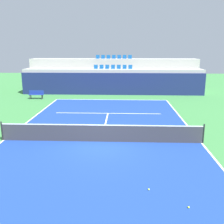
# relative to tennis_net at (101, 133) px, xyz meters

# --- Properties ---
(ground_plane) EXTENTS (80.00, 80.00, 0.00)m
(ground_plane) POSITION_rel_tennis_net_xyz_m (0.00, 0.00, -0.51)
(ground_plane) COLOR #387A3D
(court_surface) EXTENTS (11.00, 24.00, 0.01)m
(court_surface) POSITION_rel_tennis_net_xyz_m (0.00, 0.00, -0.50)
(court_surface) COLOR navy
(court_surface) RESTS_ON ground_plane
(baseline_far) EXTENTS (11.00, 0.10, 0.00)m
(baseline_far) POSITION_rel_tennis_net_xyz_m (0.00, 11.95, -0.50)
(baseline_far) COLOR white
(baseline_far) RESTS_ON court_surface
(sideline_left) EXTENTS (0.10, 24.00, 0.00)m
(sideline_left) POSITION_rel_tennis_net_xyz_m (-5.45, 0.00, -0.50)
(sideline_left) COLOR white
(sideline_left) RESTS_ON court_surface
(sideline_right) EXTENTS (0.10, 24.00, 0.00)m
(sideline_right) POSITION_rel_tennis_net_xyz_m (5.45, 0.00, -0.50)
(sideline_right) COLOR white
(sideline_right) RESTS_ON court_surface
(service_line_far) EXTENTS (8.26, 0.10, 0.00)m
(service_line_far) POSITION_rel_tennis_net_xyz_m (0.00, 6.40, -0.50)
(service_line_far) COLOR white
(service_line_far) RESTS_ON court_surface
(centre_service_line) EXTENTS (0.10, 6.40, 0.00)m
(centre_service_line) POSITION_rel_tennis_net_xyz_m (0.00, 3.20, -0.50)
(centre_service_line) COLOR white
(centre_service_line) RESTS_ON court_surface
(back_wall) EXTENTS (19.91, 0.30, 2.38)m
(back_wall) POSITION_rel_tennis_net_xyz_m (0.00, 14.84, 0.68)
(back_wall) COLOR navy
(back_wall) RESTS_ON ground_plane
(stands_tier_lower) EXTENTS (19.91, 2.40, 2.73)m
(stands_tier_lower) POSITION_rel_tennis_net_xyz_m (0.00, 16.19, 0.86)
(stands_tier_lower) COLOR #9E9E99
(stands_tier_lower) RESTS_ON ground_plane
(stands_tier_upper) EXTENTS (19.91, 2.40, 3.76)m
(stands_tier_upper) POSITION_rel_tennis_net_xyz_m (0.00, 18.59, 1.37)
(stands_tier_upper) COLOR #9E9E99
(stands_tier_upper) RESTS_ON ground_plane
(seating_row_lower) EXTENTS (4.35, 0.44, 0.44)m
(seating_row_lower) POSITION_rel_tennis_net_xyz_m (-0.00, 16.29, 2.35)
(seating_row_lower) COLOR #145193
(seating_row_lower) RESTS_ON stands_tier_lower
(seating_row_upper) EXTENTS (4.35, 0.44, 0.44)m
(seating_row_upper) POSITION_rel_tennis_net_xyz_m (-0.00, 18.69, 3.37)
(seating_row_upper) COLOR #145193
(seating_row_upper) RESTS_ON stands_tier_upper
(tennis_net) EXTENTS (11.08, 0.08, 1.07)m
(tennis_net) POSITION_rel_tennis_net_xyz_m (0.00, 0.00, 0.00)
(tennis_net) COLOR black
(tennis_net) RESTS_ON court_surface
(player_bench) EXTENTS (1.50, 0.40, 0.85)m
(player_bench) POSITION_rel_tennis_net_xyz_m (-7.58, 12.16, -0.00)
(player_bench) COLOR navy
(player_bench) RESTS_ON ground_plane
(tennis_ball_0) EXTENTS (0.07, 0.07, 0.07)m
(tennis_ball_0) POSITION_rel_tennis_net_xyz_m (2.14, -4.95, -0.47)
(tennis_ball_0) COLOR #CCE033
(tennis_ball_0) RESTS_ON court_surface
(tennis_ball_2) EXTENTS (0.07, 0.07, 0.07)m
(tennis_ball_2) POSITION_rel_tennis_net_xyz_m (3.31, -5.98, -0.47)
(tennis_ball_2) COLOR #CCE033
(tennis_ball_2) RESTS_ON court_surface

